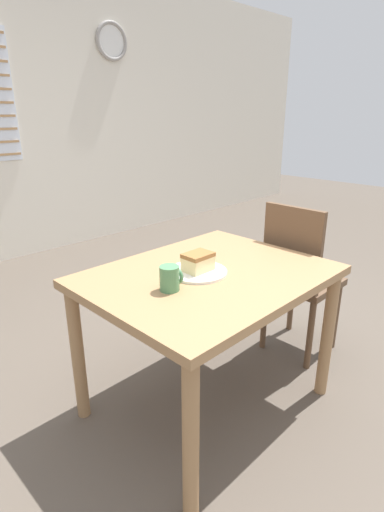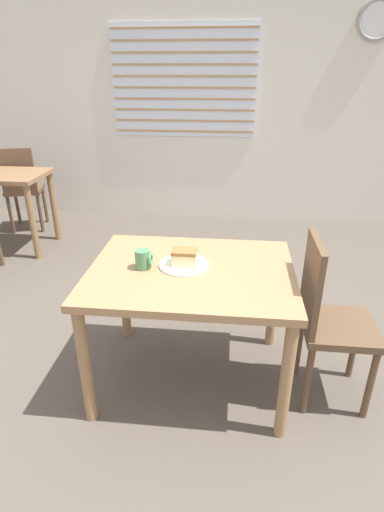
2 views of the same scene
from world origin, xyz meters
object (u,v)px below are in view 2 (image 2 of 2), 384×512
chair_near_window (327,317)px  cake_slice (184,257)px  chair_far_opposite (23,186)px  plate (184,265)px  dining_table_near (191,285)px  coffee_mug (144,259)px

chair_near_window → cake_slice: 0.81m
chair_far_opposite → plate: (2.05, -2.16, 0.22)m
chair_near_window → plate: chair_near_window is taller
dining_table_near → cake_slice: bearing=143.3°
chair_near_window → chair_far_opposite: same height
plate → coffee_mug: bearing=-167.0°
chair_far_opposite → coffee_mug: bearing=114.8°
dining_table_near → chair_far_opposite: bearing=133.6°
dining_table_near → coffee_mug: size_ratio=10.39×
chair_near_window → coffee_mug: (-0.97, 0.04, 0.27)m
cake_slice → plate: bearing=123.3°
chair_near_window → chair_far_opposite: bearing=51.3°
chair_far_opposite → dining_table_near: bearing=118.6°
dining_table_near → chair_far_opposite: size_ratio=1.16×
chair_far_opposite → plate: chair_far_opposite is taller
chair_far_opposite → plate: 2.99m
dining_table_near → chair_near_window: size_ratio=1.16×
dining_table_near → coffee_mug: coffee_mug is taller
plate → cake_slice: bearing=-56.7°
dining_table_near → cake_slice: cake_slice is taller
plate → coffee_mug: coffee_mug is taller
dining_table_near → chair_far_opposite: chair_far_opposite is taller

